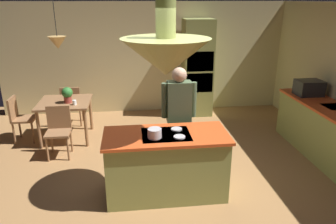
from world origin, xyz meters
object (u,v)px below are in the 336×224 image
(oven_tower, at_px, (197,68))
(person_at_island, at_px, (179,113))
(kitchen_island, at_px, (166,164))
(dining_table, at_px, (65,107))
(chair_at_corner, at_px, (20,116))
(cooking_pot_on_cooktop, at_px, (155,133))
(chair_facing_island, at_px, (59,128))
(potted_plant_on_table, at_px, (67,94))
(chair_by_back_wall, at_px, (72,103))
(cup_on_table, at_px, (74,103))
(microwave_on_counter, at_px, (309,88))

(oven_tower, relative_size, person_at_island, 1.32)
(kitchen_island, xyz_separation_m, dining_table, (-1.70, 2.10, 0.20))
(chair_at_corner, bearing_deg, person_at_island, -117.09)
(chair_at_corner, distance_m, cooking_pot_on_cooktop, 3.31)
(chair_facing_island, distance_m, chair_at_corner, 1.10)
(chair_facing_island, relative_size, potted_plant_on_table, 2.90)
(chair_by_back_wall, relative_size, cup_on_table, 9.67)
(kitchen_island, height_order, microwave_on_counter, microwave_on_counter)
(oven_tower, relative_size, potted_plant_on_table, 7.30)
(person_at_island, relative_size, chair_facing_island, 1.91)
(potted_plant_on_table, bearing_deg, dining_table, 133.16)
(oven_tower, bearing_deg, kitchen_island, -108.73)
(oven_tower, distance_m, cup_on_table, 2.93)
(oven_tower, xyz_separation_m, potted_plant_on_table, (-2.71, -1.23, -0.17))
(chair_facing_island, height_order, cooking_pot_on_cooktop, cooking_pot_on_cooktop)
(oven_tower, distance_m, dining_table, 3.06)
(chair_facing_island, bearing_deg, cup_on_table, 63.68)
(kitchen_island, relative_size, dining_table, 1.75)
(microwave_on_counter, bearing_deg, oven_tower, 134.78)
(person_at_island, height_order, microwave_on_counter, person_at_island)
(potted_plant_on_table, xyz_separation_m, microwave_on_counter, (4.45, -0.52, 0.12))
(microwave_on_counter, bearing_deg, chair_at_corner, 173.55)
(potted_plant_on_table, bearing_deg, chair_by_back_wall, 96.21)
(cup_on_table, height_order, microwave_on_counter, microwave_on_counter)
(oven_tower, distance_m, chair_at_corner, 3.87)
(cup_on_table, relative_size, cooking_pot_on_cooktop, 0.50)
(chair_facing_island, xyz_separation_m, chair_by_back_wall, (0.00, 1.39, 0.00))
(potted_plant_on_table, bearing_deg, person_at_island, -35.67)
(chair_facing_island, xyz_separation_m, cup_on_table, (0.23, 0.46, 0.30))
(potted_plant_on_table, bearing_deg, cooking_pot_on_cooktop, -55.78)
(chair_at_corner, bearing_deg, cooking_pot_on_cooktop, -132.97)
(dining_table, relative_size, cooking_pot_on_cooktop, 5.28)
(person_at_island, bearing_deg, chair_facing_island, 159.15)
(chair_at_corner, bearing_deg, chair_facing_island, -129.13)
(chair_facing_island, height_order, microwave_on_counter, microwave_on_counter)
(chair_facing_island, bearing_deg, dining_table, 90.00)
(chair_facing_island, bearing_deg, chair_by_back_wall, 90.00)
(kitchen_island, relative_size, cooking_pot_on_cooktop, 9.24)
(potted_plant_on_table, bearing_deg, chair_at_corner, 174.46)
(kitchen_island, xyz_separation_m, microwave_on_counter, (2.84, 1.49, 0.59))
(person_at_island, xyz_separation_m, potted_plant_on_table, (-1.89, 1.36, -0.02))
(microwave_on_counter, bearing_deg, dining_table, 172.35)
(kitchen_island, relative_size, cup_on_table, 18.48)
(chair_at_corner, relative_size, cooking_pot_on_cooktop, 4.83)
(chair_facing_island, distance_m, chair_by_back_wall, 1.39)
(oven_tower, height_order, microwave_on_counter, oven_tower)
(dining_table, relative_size, cup_on_table, 10.56)
(person_at_island, relative_size, cooking_pot_on_cooktop, 9.21)
(dining_table, bearing_deg, microwave_on_counter, -7.65)
(person_at_island, bearing_deg, chair_by_back_wall, 132.66)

